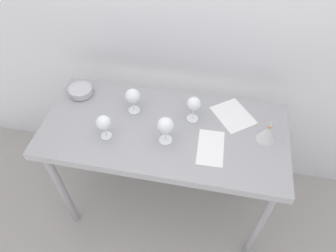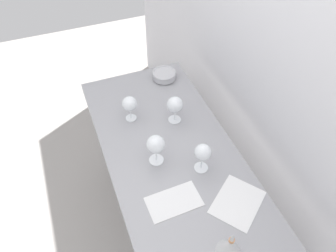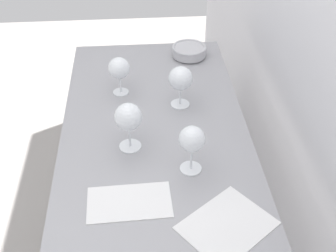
# 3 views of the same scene
# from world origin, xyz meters

# --- Properties ---
(back_wall) EXTENTS (3.80, 0.04, 2.60)m
(back_wall) POSITION_xyz_m (0.00, 0.49, 1.30)
(back_wall) COLOR silver
(back_wall) RESTS_ON ground_plane
(steel_counter) EXTENTS (1.40, 0.65, 0.90)m
(steel_counter) POSITION_xyz_m (0.00, -0.01, 0.79)
(steel_counter) COLOR #949499
(steel_counter) RESTS_ON ground_plane
(wine_glass_near_center) EXTENTS (0.09, 0.09, 0.17)m
(wine_glass_near_center) POSITION_xyz_m (0.03, -0.09, 1.02)
(wine_glass_near_center) COLOR white
(wine_glass_near_center) RESTS_ON steel_counter
(wine_glass_far_left) EXTENTS (0.09, 0.09, 0.16)m
(wine_glass_far_left) POSITION_xyz_m (-0.20, 0.10, 1.01)
(wine_glass_far_left) COLOR white
(wine_glass_far_left) RESTS_ON steel_counter
(wine_glass_far_right) EXTENTS (0.08, 0.08, 0.16)m
(wine_glass_far_right) POSITION_xyz_m (0.15, 0.09, 1.02)
(wine_glass_far_right) COLOR white
(wine_glass_far_right) RESTS_ON steel_counter
(wine_glass_near_left) EXTENTS (0.08, 0.08, 0.15)m
(wine_glass_near_left) POSITION_xyz_m (-0.30, -0.13, 1.01)
(wine_glass_near_left) COLOR white
(wine_glass_near_left) RESTS_ON steel_counter
(tasting_sheet_upper) EXTENTS (0.15, 0.25, 0.00)m
(tasting_sheet_upper) POSITION_xyz_m (0.28, -0.10, 0.90)
(tasting_sheet_upper) COLOR white
(tasting_sheet_upper) RESTS_ON steel_counter
(tasting_sheet_lower) EXTENTS (0.29, 0.30, 0.00)m
(tasting_sheet_lower) POSITION_xyz_m (0.38, 0.17, 0.90)
(tasting_sheet_lower) COLOR white
(tasting_sheet_lower) RESTS_ON steel_counter
(tasting_bowl) EXTENTS (0.15, 0.15, 0.05)m
(tasting_bowl) POSITION_xyz_m (-0.57, 0.17, 0.93)
(tasting_bowl) COLOR #4C4C4C
(tasting_bowl) RESTS_ON steel_counter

